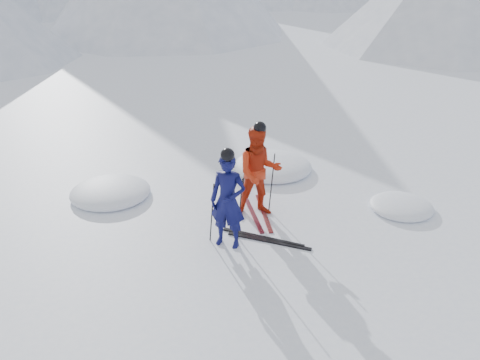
{
  "coord_description": "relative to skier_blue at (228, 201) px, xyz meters",
  "views": [
    {
      "loc": [
        -2.52,
        -8.47,
        5.3
      ],
      "look_at": [
        -1.64,
        0.5,
        1.1
      ],
      "focal_mm": 38.0,
      "sensor_mm": 36.0,
      "label": 1
    }
  ],
  "objects": [
    {
      "name": "skier_red",
      "position": [
        0.74,
        1.16,
        0.04
      ],
      "size": [
        1.01,
        0.81,
        1.98
      ],
      "primitive_type": "imported",
      "rotation": [
        0.0,
        0.0,
        0.07
      ],
      "color": "red",
      "rests_on": "ground"
    },
    {
      "name": "ski_worn_right",
      "position": [
        0.86,
        1.16,
        -0.93
      ],
      "size": [
        0.15,
        1.7,
        0.03
      ],
      "primitive_type": "cube",
      "rotation": [
        0.0,
        0.0,
        0.03
      ],
      "color": "black",
      "rests_on": "ground"
    },
    {
      "name": "snow_lumps",
      "position": [
        0.33,
        2.7,
        -0.95
      ],
      "size": [
        8.07,
        4.1,
        0.44
      ],
      "color": "white",
      "rests_on": "ground"
    },
    {
      "name": "pole_blue_left",
      "position": [
        -0.3,
        0.15,
        -0.32
      ],
      "size": [
        0.13,
        0.09,
        1.26
      ],
      "primitive_type": "cylinder",
      "rotation": [
        0.05,
        0.08,
        0.0
      ],
      "color": "black",
      "rests_on": "ground"
    },
    {
      "name": "ski_worn_left",
      "position": [
        0.62,
        1.16,
        -0.93
      ],
      "size": [
        0.26,
        1.7,
        0.03
      ],
      "primitive_type": "cube",
      "rotation": [
        0.0,
        0.0,
        0.1
      ],
      "color": "black",
      "rests_on": "ground"
    },
    {
      "name": "ski_loose_b",
      "position": [
        0.8,
        0.0,
        -0.93
      ],
      "size": [
        1.56,
        0.84,
        0.03
      ],
      "primitive_type": "cube",
      "rotation": [
        0.0,
        0.0,
        1.11
      ],
      "color": "black",
      "rests_on": "ground"
    },
    {
      "name": "pole_red_right",
      "position": [
        1.04,
        1.31,
        -0.29
      ],
      "size": [
        0.13,
        0.09,
        1.32
      ],
      "primitive_type": "cylinder",
      "rotation": [
        -0.05,
        0.08,
        0.0
      ],
      "color": "black",
      "rests_on": "ground"
    },
    {
      "name": "pole_blue_right",
      "position": [
        0.25,
        0.25,
        -0.32
      ],
      "size": [
        0.13,
        0.07,
        1.26
      ],
      "primitive_type": "cylinder",
      "rotation": [
        -0.04,
        0.08,
        0.0
      ],
      "color": "black",
      "rests_on": "ground"
    },
    {
      "name": "pole_red_left",
      "position": [
        0.44,
        1.41,
        -0.29
      ],
      "size": [
        0.13,
        0.1,
        1.32
      ],
      "primitive_type": "cylinder",
      "rotation": [
        0.06,
        0.08,
        0.0
      ],
      "color": "black",
      "rests_on": "ground"
    },
    {
      "name": "ski_loose_a",
      "position": [
        0.7,
        0.15,
        -0.93
      ],
      "size": [
        1.54,
        0.89,
        0.03
      ],
      "primitive_type": "cube",
      "rotation": [
        0.0,
        0.0,
        1.07
      ],
      "color": "black",
      "rests_on": "ground"
    },
    {
      "name": "ground",
      "position": [
        1.92,
        0.07,
        -0.95
      ],
      "size": [
        160.0,
        160.0,
        0.0
      ],
      "primitive_type": "plane",
      "color": "white",
      "rests_on": "ground"
    },
    {
      "name": "skier_blue",
      "position": [
        0.0,
        0.0,
        0.0
      ],
      "size": [
        0.82,
        0.7,
        1.89
      ],
      "primitive_type": "imported",
      "rotation": [
        0.0,
        0.0,
        -0.43
      ],
      "color": "#0B0D44",
      "rests_on": "ground"
    }
  ]
}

